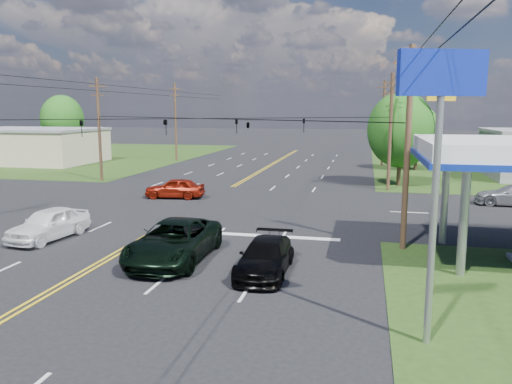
% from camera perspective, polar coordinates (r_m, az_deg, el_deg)
% --- Properties ---
extents(ground, '(280.00, 280.00, 0.00)m').
position_cam_1_polar(ground, '(35.53, -6.02, -1.36)').
color(ground, black).
rests_on(ground, ground).
extents(grass_nw, '(46.00, 48.00, 0.03)m').
position_cam_1_polar(grass_nw, '(80.05, -22.84, 3.94)').
color(grass_nw, '#223D13').
rests_on(grass_nw, ground).
extents(stop_bar, '(10.00, 0.50, 0.02)m').
position_cam_1_polar(stop_bar, '(26.66, -1.22, -4.95)').
color(stop_bar, silver).
rests_on(stop_bar, ground).
extents(retail_nw, '(16.00, 11.00, 4.00)m').
position_cam_1_polar(retail_nw, '(68.90, -24.32, 4.74)').
color(retail_nw, '#C6B394').
rests_on(retail_nw, ground).
extents(pole_se, '(1.60, 0.28, 9.50)m').
position_cam_1_polar(pole_se, '(24.23, 16.93, 4.99)').
color(pole_se, '#43301C').
rests_on(pole_se, ground).
extents(pole_nw, '(1.60, 0.28, 9.50)m').
position_cam_1_polar(pole_nw, '(48.55, -17.49, 6.98)').
color(pole_nw, '#43301C').
rests_on(pole_nw, ground).
extents(pole_ne, '(1.60, 0.28, 9.50)m').
position_cam_1_polar(pole_ne, '(42.17, 15.10, 6.78)').
color(pole_ne, '#43301C').
rests_on(pole_ne, ground).
extents(pole_left_far, '(1.60, 0.28, 10.00)m').
position_cam_1_polar(pole_left_far, '(65.70, -9.18, 8.03)').
color(pole_left_far, '#43301C').
rests_on(pole_left_far, ground).
extents(pole_right_far, '(1.60, 0.28, 10.00)m').
position_cam_1_polar(pole_right_far, '(61.14, 14.34, 7.77)').
color(pole_right_far, '#43301C').
rests_on(pole_right_far, ground).
extents(span_wire_signals, '(26.00, 18.00, 1.13)m').
position_cam_1_polar(span_wire_signals, '(34.92, -6.19, 8.35)').
color(span_wire_signals, black).
rests_on(span_wire_signals, ground).
extents(power_lines, '(26.04, 100.00, 0.64)m').
position_cam_1_polar(power_lines, '(33.08, -7.40, 12.78)').
color(power_lines, black).
rests_on(power_lines, ground).
extents(tree_right_a, '(5.70, 5.70, 8.18)m').
position_cam_1_polar(tree_right_a, '(45.22, 16.21, 6.83)').
color(tree_right_a, '#43301C').
rests_on(tree_right_a, ground).
extents(tree_right_b, '(4.94, 4.94, 7.09)m').
position_cam_1_polar(tree_right_b, '(57.40, 17.94, 6.57)').
color(tree_right_b, '#43301C').
rests_on(tree_right_b, ground).
extents(tree_far_l, '(6.08, 6.08, 8.72)m').
position_cam_1_polar(tree_far_l, '(78.10, -21.27, 7.74)').
color(tree_far_l, '#43301C').
rests_on(tree_far_l, ground).
extents(pickup_dkgreen, '(2.99, 6.35, 1.76)m').
position_cam_1_polar(pickup_dkgreen, '(22.36, -9.34, -5.57)').
color(pickup_dkgreen, black).
rests_on(pickup_dkgreen, ground).
extents(suv_black, '(1.99, 4.79, 1.38)m').
position_cam_1_polar(suv_black, '(20.41, 1.07, -7.44)').
color(suv_black, black).
rests_on(suv_black, ground).
extents(pickup_white, '(2.52, 4.98, 1.63)m').
position_cam_1_polar(pickup_white, '(27.79, -22.59, -3.37)').
color(pickup_white, white).
rests_on(pickup_white, ground).
extents(sedan_red, '(4.63, 2.31, 1.52)m').
position_cam_1_polar(sedan_red, '(38.09, -9.27, 0.45)').
color(sedan_red, maroon).
rests_on(sedan_red, ground).
extents(polesign_se, '(2.34, 1.02, 8.16)m').
position_cam_1_polar(polesign_se, '(14.23, 20.25, 8.26)').
color(polesign_se, '#A5A5AA').
rests_on(polesign_se, ground).
extents(polesign_ne, '(2.34, 0.71, 8.49)m').
position_cam_1_polar(polesign_ne, '(44.28, 20.34, 8.92)').
color(polesign_ne, '#A5A5AA').
rests_on(polesign_ne, ground).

